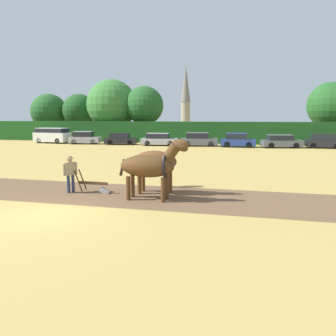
# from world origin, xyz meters

# --- Properties ---
(ground_plane) EXTENTS (240.00, 240.00, 0.00)m
(ground_plane) POSITION_xyz_m (0.00, 0.00, 0.00)
(ground_plane) COLOR tan
(plowed_furrow_strip) EXTENTS (31.13, 4.17, 0.01)m
(plowed_furrow_strip) POSITION_xyz_m (-1.84, 3.56, 0.00)
(plowed_furrow_strip) COLOR brown
(plowed_furrow_strip) RESTS_ON ground
(hedgerow) EXTENTS (76.92, 1.45, 2.79)m
(hedgerow) POSITION_xyz_m (0.00, 33.00, 1.39)
(hedgerow) COLOR #194719
(hedgerow) RESTS_ON ground
(tree_far_left) EXTENTS (5.84, 5.84, 7.13)m
(tree_far_left) POSITION_xyz_m (-24.77, 38.58, 4.20)
(tree_far_left) COLOR #4C3823
(tree_far_left) RESTS_ON ground
(tree_left) EXTENTS (5.32, 5.32, 7.04)m
(tree_left) POSITION_xyz_m (-19.38, 38.68, 4.36)
(tree_left) COLOR brown
(tree_left) RESTS_ON ground
(tree_center_left) EXTENTS (7.45, 7.45, 8.92)m
(tree_center_left) POSITION_xyz_m (-12.97, 36.74, 5.19)
(tree_center_left) COLOR #4C3823
(tree_center_left) RESTS_ON ground
(tree_center) EXTENTS (5.56, 5.56, 7.82)m
(tree_center) POSITION_xyz_m (-7.83, 36.54, 5.03)
(tree_center) COLOR brown
(tree_center) RESTS_ON ground
(tree_center_right) EXTENTS (5.86, 5.86, 7.83)m
(tree_center_right) POSITION_xyz_m (17.15, 36.88, 4.89)
(tree_center_right) COLOR #423323
(tree_center_right) RESTS_ON ground
(church_spire) EXTENTS (2.34, 2.34, 15.23)m
(church_spire) POSITION_xyz_m (-7.48, 67.66, 7.97)
(church_spire) COLOR gray
(church_spire) RESTS_ON ground
(draft_horse_lead_left) EXTENTS (2.96, 0.97, 2.49)m
(draft_horse_lead_left) POSITION_xyz_m (2.95, 2.98, 1.41)
(draft_horse_lead_left) COLOR #513319
(draft_horse_lead_left) RESTS_ON ground
(draft_horse_lead_right) EXTENTS (2.68, 1.00, 2.52)m
(draft_horse_lead_right) POSITION_xyz_m (2.95, 4.14, 1.45)
(draft_horse_lead_right) COLOR brown
(draft_horse_lead_right) RESTS_ON ground
(plow) EXTENTS (1.61, 0.46, 1.13)m
(plow) POSITION_xyz_m (0.24, 3.56, 0.32)
(plow) COLOR #4C331E
(plow) RESTS_ON ground
(farmer_at_plow) EXTENTS (0.45, 0.53, 1.67)m
(farmer_at_plow) POSITION_xyz_m (-0.89, 3.37, 0.97)
(farmer_at_plow) COLOR #28334C
(farmer_at_plow) RESTS_ON ground
(farmer_beside_team) EXTENTS (0.41, 0.61, 1.64)m
(farmer_beside_team) POSITION_xyz_m (2.97, 5.53, 0.95)
(farmer_beside_team) COLOR #4C4C4C
(farmer_beside_team) RESTS_ON ground
(parked_van) EXTENTS (4.75, 2.33, 1.97)m
(parked_van) POSITION_xyz_m (-18.00, 28.60, 1.02)
(parked_van) COLOR silver
(parked_van) RESTS_ON ground
(parked_car_left) EXTENTS (4.08, 2.44, 1.59)m
(parked_car_left) POSITION_xyz_m (-13.20, 28.30, 0.76)
(parked_car_left) COLOR #9E9EA8
(parked_car_left) RESTS_ON ground
(parked_car_center_left) EXTENTS (4.15, 2.36, 1.42)m
(parked_car_center_left) POSITION_xyz_m (-8.41, 28.49, 0.68)
(parked_car_center_left) COLOR black
(parked_car_center_left) RESTS_ON ground
(parked_car_center) EXTENTS (4.49, 2.18, 1.49)m
(parked_car_center) POSITION_xyz_m (-3.36, 28.15, 0.72)
(parked_car_center) COLOR #9E9EA8
(parked_car_center) RESTS_ON ground
(parked_car_center_right) EXTENTS (4.51, 2.54, 1.59)m
(parked_car_center_right) POSITION_xyz_m (1.30, 28.59, 0.76)
(parked_car_center_right) COLOR #565B66
(parked_car_center_right) RESTS_ON ground
(parked_car_right) EXTENTS (3.85, 1.77, 1.58)m
(parked_car_right) POSITION_xyz_m (5.80, 28.30, 0.76)
(parked_car_right) COLOR navy
(parked_car_right) RESTS_ON ground
(parked_car_far_right) EXTENTS (4.59, 2.54, 1.45)m
(parked_car_far_right) POSITION_xyz_m (10.50, 28.52, 0.70)
(parked_car_far_right) COLOR #565B66
(parked_car_far_right) RESTS_ON ground
(parked_car_end_right) EXTENTS (3.88, 1.81, 1.58)m
(parked_car_end_right) POSITION_xyz_m (15.00, 29.21, 0.75)
(parked_car_end_right) COLOR black
(parked_car_end_right) RESTS_ON ground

